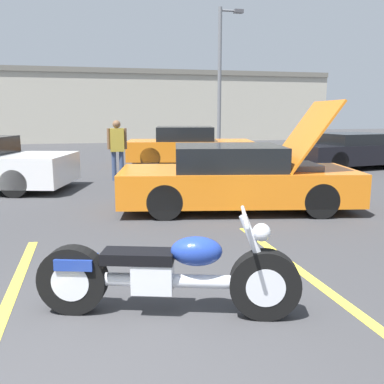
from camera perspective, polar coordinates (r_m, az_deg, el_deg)
parking_stripe_middle at (r=4.40m, az=20.35°, el=-14.26°), size 0.12×5.74×0.01m
far_building at (r=28.43m, az=-14.53°, el=11.30°), size 32.00×4.20×4.40m
light_pole at (r=21.34m, az=3.93°, el=15.63°), size 1.21×0.28×6.66m
motorcycle at (r=3.88m, az=-3.40°, el=-10.94°), size 2.29×0.97×0.95m
show_car_hood_open at (r=8.07m, az=6.12°, el=1.83°), size 4.59×2.56×2.02m
parked_car_mid_right_row at (r=14.99m, az=-0.45°, el=6.06°), size 4.56×2.74×1.32m
parked_car_right_row at (r=15.15m, az=20.80°, el=5.16°), size 4.50×2.37×1.14m
spectator_near_motorcycle at (r=11.62m, az=-9.95°, el=6.17°), size 0.52×0.21×1.60m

